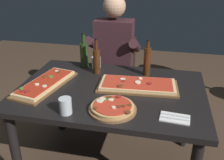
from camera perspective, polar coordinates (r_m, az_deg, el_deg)
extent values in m
cube|color=black|center=(1.92, -0.32, -2.51)|extent=(1.40, 0.96, 0.04)
cylinder|color=black|center=(2.04, -20.83, -15.03)|extent=(0.07, 0.07, 0.70)
cylinder|color=black|center=(2.61, -11.77, -4.29)|extent=(0.07, 0.07, 0.70)
cylinder|color=black|center=(2.43, 16.39, -7.28)|extent=(0.07, 0.07, 0.70)
cube|color=brown|center=(1.94, 5.78, -1.45)|extent=(0.62, 0.32, 0.02)
cube|color=#E5C184|center=(1.93, 5.80, -0.97)|extent=(0.58, 0.29, 0.02)
cube|color=red|center=(1.93, 5.82, -0.63)|extent=(0.53, 0.25, 0.01)
cylinder|color=beige|center=(1.92, 5.83, -0.51)|extent=(0.04, 0.04, 0.01)
cylinder|color=maroon|center=(1.93, 2.62, -0.21)|extent=(0.03, 0.03, 0.00)
cylinder|color=beige|center=(1.97, 2.44, 0.22)|extent=(0.04, 0.04, 0.00)
cylinder|color=beige|center=(1.93, 5.91, -0.41)|extent=(0.04, 0.04, 0.01)
cylinder|color=brown|center=(1.85, 1.86, -1.34)|extent=(0.04, 0.04, 0.01)
cylinder|color=maroon|center=(1.91, 8.44, -0.79)|extent=(0.04, 0.04, 0.01)
cylinder|color=beige|center=(1.99, 6.40, 0.38)|extent=(0.03, 0.03, 0.01)
cube|color=brown|center=(2.02, -14.69, -1.07)|extent=(0.34, 0.60, 0.02)
cube|color=#E5C184|center=(2.01, -14.75, -0.61)|extent=(0.30, 0.56, 0.02)
cube|color=#B72D19|center=(2.01, -14.79, -0.28)|extent=(0.27, 0.51, 0.01)
cylinder|color=brown|center=(2.13, -11.79, 1.72)|extent=(0.04, 0.04, 0.01)
cylinder|color=#4C7F2D|center=(2.07, -13.60, 0.78)|extent=(0.04, 0.04, 0.00)
cylinder|color=beige|center=(1.96, -16.55, -0.93)|extent=(0.03, 0.03, 0.01)
cylinder|color=#4C7F2D|center=(1.93, -19.71, -1.82)|extent=(0.03, 0.03, 0.01)
cylinder|color=maroon|center=(1.87, -18.55, -2.48)|extent=(0.04, 0.04, 0.01)
cylinder|color=beige|center=(1.92, -14.93, -1.30)|extent=(0.03, 0.03, 0.00)
cylinder|color=maroon|center=(1.89, -19.46, -2.34)|extent=(0.03, 0.03, 0.01)
cylinder|color=beige|center=(2.16, -12.31, 1.99)|extent=(0.03, 0.03, 0.00)
cylinder|color=brown|center=(2.07, -14.85, 0.75)|extent=(0.04, 0.04, 0.00)
cylinder|color=brown|center=(1.64, 0.13, -6.60)|extent=(0.31, 0.31, 0.02)
cylinder|color=tan|center=(1.63, 0.13, -6.07)|extent=(0.28, 0.28, 0.02)
cylinder|color=red|center=(1.63, 0.13, -5.68)|extent=(0.25, 0.25, 0.01)
cylinder|color=maroon|center=(1.71, 1.52, -3.76)|extent=(0.04, 0.04, 0.01)
cylinder|color=brown|center=(1.62, 3.99, -5.61)|extent=(0.03, 0.03, 0.00)
cylinder|color=beige|center=(1.68, -0.22, -4.39)|extent=(0.04, 0.04, 0.00)
cylinder|color=brown|center=(1.59, -3.74, -6.32)|extent=(0.03, 0.03, 0.01)
cylinder|color=brown|center=(1.55, 3.56, -7.22)|extent=(0.04, 0.04, 0.01)
cylinder|color=brown|center=(1.61, 2.71, -5.84)|extent=(0.03, 0.03, 0.01)
cylinder|color=brown|center=(1.60, 1.58, -5.99)|extent=(0.03, 0.03, 0.01)
cylinder|color=beige|center=(1.66, -2.81, -4.73)|extent=(0.04, 0.04, 0.01)
cylinder|color=beige|center=(1.59, 0.36, -6.16)|extent=(0.03, 0.03, 0.01)
cylinder|color=brown|center=(1.71, -0.60, -3.91)|extent=(0.04, 0.04, 0.00)
cylinder|color=beige|center=(1.68, -2.23, -4.30)|extent=(0.04, 0.04, 0.01)
cylinder|color=#4C7F2D|center=(1.68, -1.71, -4.35)|extent=(0.03, 0.03, 0.01)
cylinder|color=#47230F|center=(2.12, 7.90, 4.10)|extent=(0.06, 0.06, 0.24)
cylinder|color=#47230F|center=(2.07, 8.14, 7.90)|extent=(0.02, 0.02, 0.06)
cylinder|color=black|center=(2.06, 8.20, 8.82)|extent=(0.03, 0.03, 0.01)
cylinder|color=#47230F|center=(2.15, -3.46, 4.15)|extent=(0.06, 0.06, 0.21)
cylinder|color=#47230F|center=(2.10, -3.57, 7.88)|extent=(0.02, 0.02, 0.09)
cylinder|color=black|center=(2.08, -3.60, 9.16)|extent=(0.03, 0.03, 0.01)
cylinder|color=#233819|center=(2.29, -6.25, 5.54)|extent=(0.07, 0.07, 0.22)
cylinder|color=#233819|center=(2.25, -6.44, 9.15)|extent=(0.03, 0.03, 0.08)
cylinder|color=black|center=(2.23, -6.50, 10.34)|extent=(0.03, 0.03, 0.01)
cylinder|color=silver|center=(1.62, -10.43, -5.75)|extent=(0.08, 0.08, 0.11)
cylinder|color=#5B3814|center=(1.63, -10.35, -6.57)|extent=(0.07, 0.07, 0.05)
cylinder|color=silver|center=(2.29, -3.57, 4.03)|extent=(0.08, 0.08, 0.10)
cylinder|color=silver|center=(2.30, -3.55, 3.36)|extent=(0.07, 0.07, 0.04)
cube|color=white|center=(1.61, 13.95, -8.32)|extent=(0.19, 0.13, 0.01)
cube|color=silver|center=(1.59, 13.92, -8.50)|extent=(0.17, 0.03, 0.00)
cube|color=silver|center=(1.62, 14.02, -7.82)|extent=(0.17, 0.03, 0.00)
cube|color=#3D2B1E|center=(2.76, 0.46, -0.18)|extent=(0.44, 0.44, 0.04)
cube|color=#3D2B1E|center=(2.85, 1.30, 5.69)|extent=(0.40, 0.04, 0.42)
cylinder|color=#3D2B1E|center=(2.74, -4.28, -5.73)|extent=(0.04, 0.04, 0.41)
cylinder|color=#3D2B1E|center=(2.67, 3.62, -6.62)|extent=(0.04, 0.04, 0.41)
cylinder|color=#3D2B1E|center=(3.06, -2.31, -2.16)|extent=(0.04, 0.04, 0.41)
cylinder|color=#3D2B1E|center=(3.00, 4.75, -2.86)|extent=(0.04, 0.04, 0.41)
cylinder|color=#23232D|center=(2.72, -2.41, -5.48)|extent=(0.11, 0.11, 0.45)
cylinder|color=#23232D|center=(2.68, 1.75, -5.95)|extent=(0.11, 0.11, 0.45)
cube|color=#23232D|center=(2.64, 0.02, 0.48)|extent=(0.34, 0.40, 0.12)
cube|color=#381E23|center=(2.61, 0.49, 7.77)|extent=(0.38, 0.22, 0.52)
sphere|color=tan|center=(2.52, 0.52, 16.25)|extent=(0.22, 0.22, 0.22)
cylinder|color=#381E23|center=(2.61, -4.52, 8.28)|extent=(0.09, 0.31, 0.21)
cylinder|color=#381E23|center=(2.52, 5.20, 7.65)|extent=(0.09, 0.31, 0.21)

